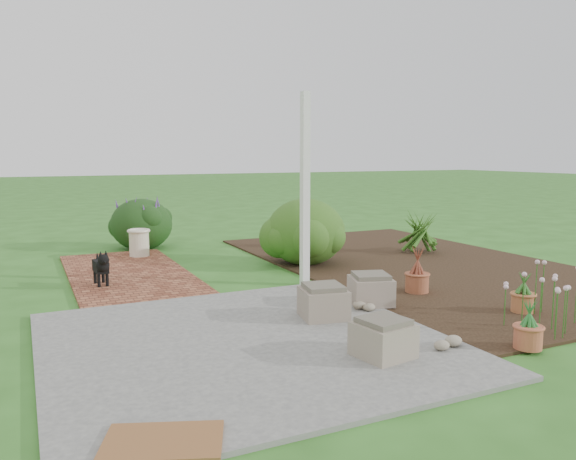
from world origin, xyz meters
name	(u,v)px	position (x,y,z in m)	size (l,w,h in m)	color
ground	(287,289)	(0.00, 0.00, 0.00)	(80.00, 80.00, 0.00)	#2D601E
concrete_patio	(246,342)	(-1.25, -1.75, 0.02)	(3.50, 3.50, 0.04)	#5C5C5A
brick_path	(128,273)	(-1.70, 1.75, 0.02)	(1.60, 3.50, 0.04)	brown
garden_bed	(419,264)	(2.50, 0.50, 0.01)	(4.00, 7.00, 0.03)	black
veranda_post	(305,190)	(0.30, 0.10, 1.25)	(0.10, 0.10, 2.50)	white
stone_trough_near	(383,340)	(-0.36, -2.62, 0.18)	(0.42, 0.42, 0.28)	gray
stone_trough_mid	(323,303)	(-0.26, -1.42, 0.19)	(0.45, 0.45, 0.30)	gray
stone_trough_far	(371,291)	(0.48, -1.18, 0.19)	(0.45, 0.45, 0.30)	gray
coir_doormat	(163,441)	(-2.34, -3.24, 0.05)	(0.69, 0.45, 0.02)	brown
black_dog	(101,266)	(-2.14, 1.04, 0.30)	(0.17, 0.50, 0.43)	black
cream_ceramic_urn	(139,243)	(-1.30, 2.97, 0.25)	(0.32, 0.32, 0.43)	beige
evergreen_shrub	(306,230)	(0.92, 1.29, 0.55)	(1.22, 1.22, 1.04)	#103715
agapanthus_clump_back	(420,228)	(3.14, 1.31, 0.45)	(0.92, 0.92, 0.83)	#0B360D
agapanthus_clump_front	(301,226)	(1.55, 2.68, 0.40)	(0.84, 0.84, 0.75)	#103615
pink_flower_patch	(546,297)	(1.62, -2.56, 0.32)	(0.89, 0.89, 0.57)	#113D0F
terracotta_pot_bronze	(417,282)	(1.32, -0.93, 0.15)	(0.29, 0.29, 0.23)	brown
terracotta_pot_small_left	(523,302)	(1.80, -2.13, 0.13)	(0.24, 0.24, 0.20)	#AC653A
terracotta_pot_small_right	(528,337)	(0.92, -2.98, 0.13)	(0.24, 0.24, 0.20)	#AF583B
purple_flowering_bush	(141,223)	(-1.07, 3.93, 0.47)	(1.10, 1.10, 0.94)	black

